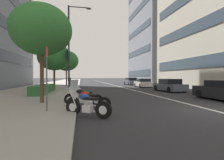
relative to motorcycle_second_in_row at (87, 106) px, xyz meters
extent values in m
plane|color=#262628|center=(-0.10, -6.00, -0.45)|extent=(400.00, 400.00, 0.00)
cube|color=gray|center=(29.90, 4.62, -0.38)|extent=(160.00, 8.37, 0.15)
cube|color=silver|center=(34.90, -6.00, -0.45)|extent=(110.00, 0.16, 0.01)
cylinder|color=black|center=(0.40, 0.56, -0.11)|extent=(0.50, 0.62, 0.68)
cylinder|color=silver|center=(0.40, 0.56, -0.11)|extent=(0.31, 0.35, 0.34)
cylinder|color=black|center=(-0.45, -0.61, -0.11)|extent=(0.50, 0.62, 0.68)
cylinder|color=silver|center=(-0.45, -0.61, -0.11)|extent=(0.31, 0.35, 0.34)
cube|color=silver|center=(-0.02, -0.03, -0.13)|extent=(0.43, 0.46, 0.28)
cube|color=black|center=(-0.13, -0.17, 0.29)|extent=(0.55, 0.65, 0.10)
ellipsoid|color=navy|center=(0.08, 0.11, 0.35)|extent=(0.46, 0.51, 0.24)
cylinder|color=silver|center=(0.30, 0.53, 0.19)|extent=(0.22, 0.28, 0.64)
cylinder|color=silver|center=(0.41, 0.45, 0.19)|extent=(0.22, 0.28, 0.64)
cylinder|color=silver|center=(0.31, 0.43, 0.65)|extent=(0.51, 0.38, 0.04)
sphere|color=silver|center=(0.41, 0.57, 0.53)|extent=(0.14, 0.14, 0.14)
cube|color=#B2BCC6|center=(0.37, 0.51, 0.83)|extent=(0.43, 0.36, 0.44)
cylinder|color=silver|center=(-0.08, -0.34, -0.25)|extent=(0.48, 0.61, 0.16)
cylinder|color=black|center=(1.55, 0.62, -0.13)|extent=(0.28, 0.65, 0.64)
cylinder|color=silver|center=(1.55, 0.62, -0.13)|extent=(0.21, 0.34, 0.32)
cylinder|color=black|center=(1.17, -0.87, -0.13)|extent=(0.28, 0.65, 0.64)
cylinder|color=silver|center=(1.17, -0.87, -0.13)|extent=(0.21, 0.34, 0.32)
cube|color=silver|center=(1.36, -0.13, -0.15)|extent=(0.35, 0.43, 0.28)
cube|color=black|center=(1.32, -0.30, 0.27)|extent=(0.37, 0.67, 0.10)
ellipsoid|color=#991E0A|center=(1.40, 0.04, 0.33)|extent=(0.35, 0.51, 0.24)
cylinder|color=silver|center=(1.47, 0.56, 0.18)|extent=(0.12, 0.32, 0.64)
cylinder|color=silver|center=(1.60, 0.52, 0.18)|extent=(0.12, 0.32, 0.64)
cylinder|color=silver|center=(1.51, 0.46, 0.63)|extent=(0.59, 0.18, 0.04)
sphere|color=silver|center=(1.56, 0.64, 0.51)|extent=(0.14, 0.14, 0.14)
cube|color=#B2BCC6|center=(1.54, 0.56, 0.81)|extent=(0.46, 0.23, 0.44)
cylinder|color=silver|center=(1.43, -0.43, -0.26)|extent=(0.26, 0.69, 0.16)
cylinder|color=black|center=(2.88, 0.83, -0.11)|extent=(0.37, 0.67, 0.68)
cylinder|color=silver|center=(2.88, 0.83, -0.11)|extent=(0.25, 0.36, 0.34)
cylinder|color=black|center=(2.28, -0.60, -0.11)|extent=(0.37, 0.67, 0.68)
cylinder|color=silver|center=(2.28, -0.60, -0.11)|extent=(0.25, 0.36, 0.34)
cube|color=silver|center=(2.58, 0.11, -0.13)|extent=(0.39, 0.45, 0.28)
cube|color=black|center=(2.51, -0.05, 0.29)|extent=(0.45, 0.68, 0.10)
ellipsoid|color=black|center=(2.65, 0.27, 0.35)|extent=(0.40, 0.52, 0.24)
cylinder|color=silver|center=(2.78, 0.79, 0.19)|extent=(0.16, 0.31, 0.64)
cylinder|color=silver|center=(2.91, 0.73, 0.19)|extent=(0.16, 0.31, 0.64)
cylinder|color=silver|center=(2.82, 0.68, 0.65)|extent=(0.57, 0.26, 0.04)
sphere|color=silver|center=(2.89, 0.85, 0.53)|extent=(0.14, 0.14, 0.14)
cylinder|color=silver|center=(2.60, -0.20, -0.25)|extent=(0.35, 0.67, 0.16)
cylinder|color=black|center=(4.54, -8.60, -0.14)|extent=(0.62, 0.22, 0.62)
cylinder|color=black|center=(4.53, -10.29, -0.14)|extent=(0.62, 0.22, 0.62)
cube|color=#4C515B|center=(10.51, -9.39, 0.04)|extent=(4.30, 2.03, 0.69)
cube|color=black|center=(10.39, -9.40, 0.66)|extent=(2.08, 1.78, 0.54)
cylinder|color=black|center=(11.86, -8.49, -0.14)|extent=(0.63, 0.25, 0.62)
cylinder|color=black|center=(11.94, -10.16, -0.14)|extent=(0.63, 0.25, 0.62)
cylinder|color=black|center=(9.08, -8.63, -0.14)|extent=(0.63, 0.25, 0.62)
cylinder|color=black|center=(9.17, -10.29, -0.14)|extent=(0.63, 0.25, 0.62)
cube|color=beige|center=(18.54, -9.36, 0.04)|extent=(4.25, 2.00, 0.69)
cube|color=black|center=(18.37, -9.35, 0.63)|extent=(2.18, 1.76, 0.48)
cylinder|color=black|center=(19.96, -8.60, -0.14)|extent=(0.63, 0.25, 0.62)
cylinder|color=black|center=(19.88, -10.24, -0.14)|extent=(0.63, 0.25, 0.62)
cylinder|color=black|center=(17.21, -8.47, -0.14)|extent=(0.63, 0.25, 0.62)
cylinder|color=black|center=(17.13, -10.12, -0.14)|extent=(0.63, 0.25, 0.62)
cube|color=#4C515B|center=(26.06, -9.61, 0.10)|extent=(4.70, 1.84, 0.79)
cube|color=black|center=(25.89, -9.61, 0.74)|extent=(2.58, 1.67, 0.49)
cylinder|color=black|center=(27.61, -8.81, -0.14)|extent=(0.62, 0.23, 0.62)
cylinder|color=black|center=(27.60, -10.44, -0.14)|extent=(0.62, 0.23, 0.62)
cylinder|color=black|center=(24.52, -8.78, -0.14)|extent=(0.62, 0.23, 0.62)
cylinder|color=black|center=(24.51, -10.41, -0.14)|extent=(0.62, 0.23, 0.62)
cylinder|color=#47494C|center=(0.71, 1.67, 1.08)|extent=(0.06, 0.06, 2.77)
cube|color=red|center=(0.71, 1.65, 2.21)|extent=(0.32, 0.02, 0.40)
cylinder|color=#232326|center=(12.50, 1.50, 4.33)|extent=(0.18, 0.18, 9.26)
cylinder|color=#232326|center=(12.50, 0.41, 8.86)|extent=(0.10, 2.19, 0.10)
ellipsoid|color=slate|center=(12.50, -0.68, 8.78)|extent=(0.44, 0.60, 0.20)
cube|color=#194C99|center=(12.15, 1.50, 3.80)|extent=(0.56, 0.03, 1.10)
cube|color=#194C99|center=(12.85, 1.50, 3.80)|extent=(0.56, 0.03, 1.10)
cube|color=#28602D|center=(9.60, 3.59, 0.06)|extent=(6.03, 1.10, 0.71)
cylinder|color=#473323|center=(3.27, 2.40, 1.12)|extent=(0.22, 0.22, 2.84)
ellipsoid|color=#2D6B2D|center=(3.27, 2.40, 3.80)|extent=(3.36, 3.36, 2.86)
cylinder|color=#473323|center=(13.69, 3.23, 0.89)|extent=(0.22, 0.22, 2.38)
ellipsoid|color=#2D6B2D|center=(13.69, 3.23, 3.47)|extent=(3.71, 3.71, 3.15)
cylinder|color=#473323|center=(22.21, 2.53, 1.01)|extent=(0.22, 0.22, 2.62)
ellipsoid|color=#2D6B2D|center=(22.21, 2.53, 3.79)|extent=(3.92, 3.92, 3.33)
cube|color=#2D2D33|center=(17.90, 1.79, 0.09)|extent=(0.33, 0.38, 0.79)
cube|color=#2D2D33|center=(17.90, 1.79, 0.76)|extent=(0.37, 0.46, 0.54)
sphere|color=tan|center=(17.90, 1.79, 1.13)|extent=(0.21, 0.21, 0.21)
cube|color=#384756|center=(12.76, -14.39, 3.00)|extent=(20.95, 0.08, 1.50)
cube|color=#384756|center=(12.76, -14.39, 7.63)|extent=(20.95, 0.08, 1.50)
cube|color=gray|center=(35.89, -22.48, 15.45)|extent=(18.34, 16.09, 31.80)
cube|color=#384756|center=(35.89, -14.39, 2.09)|extent=(16.50, 0.08, 1.50)
cube|color=#384756|center=(35.89, -14.39, 7.56)|extent=(16.50, 0.08, 1.50)
cube|color=#384756|center=(35.89, -14.39, 13.03)|extent=(16.50, 0.08, 1.50)
cube|color=#384756|center=(35.89, -14.39, 18.50)|extent=(16.50, 0.08, 1.50)
cube|color=#232D3D|center=(16.74, 9.76, 3.88)|extent=(24.96, 0.08, 1.50)
cube|color=#232D3D|center=(16.74, 9.76, 8.11)|extent=(24.96, 0.08, 1.50)
camera|label=1|loc=(-6.99, 0.25, 1.16)|focal=27.58mm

